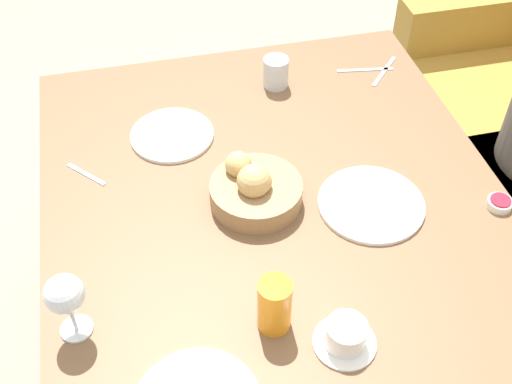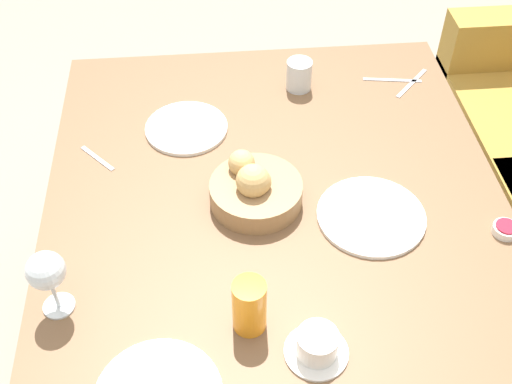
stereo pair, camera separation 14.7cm
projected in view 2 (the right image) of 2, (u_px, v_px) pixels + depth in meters
ground_plane at (273, 382)px, 2.00m from camera, size 10.00×10.00×0.00m
dining_table at (278, 243)px, 1.52m from camera, size 1.36×1.07×0.76m
bread_basket at (255, 188)px, 1.46m from camera, size 0.21×0.21×0.12m
plate_near_left at (186, 128)px, 1.67m from camera, size 0.21×0.21×0.01m
plate_far_center at (371, 216)px, 1.45m from camera, size 0.25×0.25×0.01m
juice_glass at (249, 306)px, 1.21m from camera, size 0.07×0.07×0.12m
water_tumbler at (299, 75)px, 1.77m from camera, size 0.07×0.07×0.09m
wine_glass at (46, 272)px, 1.20m from camera, size 0.08×0.08×0.16m
coffee_cup at (317, 345)px, 1.19m from camera, size 0.12×0.12×0.06m
jam_bowl_berry at (506, 229)px, 1.41m from camera, size 0.06×0.06×0.02m
fork_silver at (412, 83)px, 1.81m from camera, size 0.13×0.12×0.00m
knife_silver at (392, 80)px, 1.82m from camera, size 0.04×0.16×0.00m
spoon_coffee at (97, 158)px, 1.59m from camera, size 0.10×0.09×0.00m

